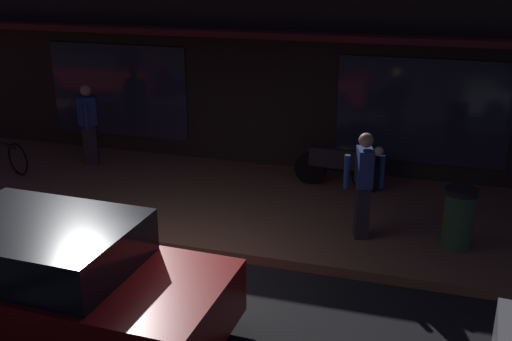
{
  "coord_description": "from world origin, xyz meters",
  "views": [
    {
      "loc": [
        3.46,
        -6.5,
        4.27
      ],
      "look_at": [
        0.73,
        2.4,
        0.95
      ],
      "focal_mm": 42.35,
      "sensor_mm": 36.0,
      "label": 1
    }
  ],
  "objects_px": {
    "motorcycle": "(341,162)",
    "trash_bin": "(459,218)",
    "person_photographer": "(89,123)",
    "parked_car_far": "(52,280)",
    "person_bystander": "(363,184)",
    "bicycle_parked": "(4,153)"
  },
  "relations": [
    {
      "from": "parked_car_far",
      "to": "person_bystander",
      "type": "bearing_deg",
      "value": 47.09
    },
    {
      "from": "motorcycle",
      "to": "person_bystander",
      "type": "distance_m",
      "value": 2.17
    },
    {
      "from": "person_bystander",
      "to": "trash_bin",
      "type": "height_order",
      "value": "person_bystander"
    },
    {
      "from": "person_bystander",
      "to": "parked_car_far",
      "type": "distance_m",
      "value": 4.64
    },
    {
      "from": "bicycle_parked",
      "to": "parked_car_far",
      "type": "bearing_deg",
      "value": -46.22
    },
    {
      "from": "bicycle_parked",
      "to": "parked_car_far",
      "type": "distance_m",
      "value": 6.07
    },
    {
      "from": "motorcycle",
      "to": "person_photographer",
      "type": "relative_size",
      "value": 1.02
    },
    {
      "from": "bicycle_parked",
      "to": "trash_bin",
      "type": "height_order",
      "value": "trash_bin"
    },
    {
      "from": "motorcycle",
      "to": "person_photographer",
      "type": "height_order",
      "value": "person_photographer"
    },
    {
      "from": "bicycle_parked",
      "to": "person_photographer",
      "type": "relative_size",
      "value": 0.94
    },
    {
      "from": "trash_bin",
      "to": "motorcycle",
      "type": "bearing_deg",
      "value": 136.71
    },
    {
      "from": "person_photographer",
      "to": "parked_car_far",
      "type": "xyz_separation_m",
      "value": [
        2.71,
        -5.23,
        -0.32
      ]
    },
    {
      "from": "motorcycle",
      "to": "parked_car_far",
      "type": "xyz_separation_m",
      "value": [
        -2.48,
        -5.42,
        0.06
      ]
    },
    {
      "from": "motorcycle",
      "to": "trash_bin",
      "type": "relative_size",
      "value": 1.83
    },
    {
      "from": "motorcycle",
      "to": "person_bystander",
      "type": "xyz_separation_m",
      "value": [
        0.67,
        -2.03,
        0.38
      ]
    },
    {
      "from": "person_bystander",
      "to": "trash_bin",
      "type": "relative_size",
      "value": 1.8
    },
    {
      "from": "bicycle_parked",
      "to": "motorcycle",
      "type": "bearing_deg",
      "value": 8.83
    },
    {
      "from": "bicycle_parked",
      "to": "person_bystander",
      "type": "relative_size",
      "value": 0.94
    },
    {
      "from": "motorcycle",
      "to": "bicycle_parked",
      "type": "bearing_deg",
      "value": -171.17
    },
    {
      "from": "person_photographer",
      "to": "parked_car_far",
      "type": "height_order",
      "value": "person_photographer"
    },
    {
      "from": "person_photographer",
      "to": "parked_car_far",
      "type": "bearing_deg",
      "value": -62.58
    },
    {
      "from": "person_photographer",
      "to": "person_bystander",
      "type": "distance_m",
      "value": 6.15
    }
  ]
}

